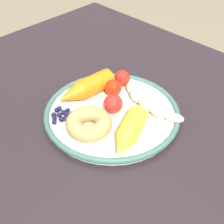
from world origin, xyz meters
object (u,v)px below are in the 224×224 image
(donut, at_px, (89,123))
(tomato_near, at_px, (113,104))
(plate, at_px, (112,113))
(banana, at_px, (148,103))
(blueberry_pile, at_px, (62,115))
(carrot_orange, at_px, (85,88))
(dining_table, at_px, (138,150))
(tomato_mid, at_px, (122,78))
(tomato_far, at_px, (113,88))
(carrot_yellow, at_px, (129,133))

(donut, relative_size, tomato_near, 2.26)
(tomato_near, bearing_deg, plate, -85.75)
(banana, height_order, blueberry_pile, banana)
(banana, relative_size, donut, 1.91)
(blueberry_pile, bearing_deg, carrot_orange, 103.24)
(donut, bearing_deg, blueberry_pile, -167.37)
(dining_table, relative_size, donut, 11.81)
(tomato_near, bearing_deg, tomato_mid, 122.60)
(donut, bearing_deg, carrot_orange, 142.10)
(banana, bearing_deg, plate, -124.47)
(banana, xyz_separation_m, tomato_far, (-0.09, -0.02, 0.01))
(donut, relative_size, tomato_mid, 2.51)
(donut, bearing_deg, carrot_yellow, 22.63)
(carrot_orange, relative_size, carrot_yellow, 1.12)
(tomato_far, bearing_deg, tomato_mid, 106.69)
(tomato_mid, bearing_deg, tomato_far, -73.31)
(dining_table, bearing_deg, plate, -140.88)
(tomato_far, bearing_deg, tomato_near, -45.48)
(carrot_orange, bearing_deg, banana, 28.09)
(dining_table, relative_size, blueberry_pile, 20.56)
(tomato_near, distance_m, tomato_far, 0.06)
(carrot_yellow, xyz_separation_m, tomato_near, (-0.08, 0.04, -0.00))
(banana, distance_m, donut, 0.14)
(tomato_far, bearing_deg, carrot_orange, -128.94)
(carrot_yellow, height_order, donut, carrot_yellow)
(carrot_orange, bearing_deg, blueberry_pile, -76.76)
(carrot_orange, relative_size, tomato_near, 3.43)
(plate, height_order, carrot_yellow, carrot_yellow)
(plate, distance_m, tomato_near, 0.02)
(plate, bearing_deg, dining_table, 39.12)
(dining_table, relative_size, banana, 6.19)
(carrot_orange, distance_m, tomato_near, 0.08)
(banana, height_order, carrot_orange, carrot_orange)
(carrot_yellow, bearing_deg, tomato_mid, 137.05)
(donut, height_order, tomato_near, tomato_near)
(tomato_near, bearing_deg, carrot_orange, -175.43)
(plate, relative_size, blueberry_pile, 5.44)
(tomato_near, distance_m, tomato_mid, 0.10)
(dining_table, relative_size, tomato_mid, 29.69)
(plate, bearing_deg, donut, -85.28)
(plate, height_order, banana, banana)
(tomato_near, bearing_deg, dining_table, 36.12)
(blueberry_pile, bearing_deg, banana, 54.78)
(carrot_orange, bearing_deg, tomato_far, 51.06)
(carrot_yellow, relative_size, tomato_far, 3.30)
(dining_table, relative_size, plate, 3.78)
(tomato_far, bearing_deg, donut, -67.75)
(carrot_yellow, relative_size, donut, 1.35)
(carrot_yellow, relative_size, blueberry_pile, 2.36)
(banana, height_order, carrot_yellow, carrot_yellow)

